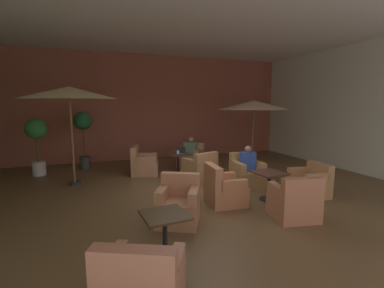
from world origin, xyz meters
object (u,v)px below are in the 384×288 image
at_px(armchair_front_right_east, 310,183).
at_px(open_laptop, 180,152).
at_px(armchair_front_right_south, 247,174).
at_px(patio_umbrella_center_beige, 254,105).
at_px(patron_by_window, 191,147).
at_px(patio_umbrella_tall_red, 69,93).
at_px(iced_drink_cup, 178,152).
at_px(cafe_table_front_right, 269,180).
at_px(armchair_front_left_east, 200,170).
at_px(armchair_front_right_north, 294,202).
at_px(armchair_front_right_west, 224,190).
at_px(potted_tree_left_corner, 36,137).
at_px(armchair_front_left_north, 143,164).
at_px(cafe_table_mid_center, 165,226).
at_px(patron_blue_shirt, 248,160).
at_px(potted_tree_mid_left, 83,129).
at_px(armchair_front_left_south, 191,158).
at_px(cafe_table_front_left, 178,158).
at_px(armchair_mid_center_north, 179,205).

distance_m(armchair_front_right_east, open_laptop, 3.88).
distance_m(armchair_front_right_south, patio_umbrella_center_beige, 3.19).
bearing_deg(patron_by_window, patio_umbrella_tall_red, -165.70).
height_order(armchair_front_right_south, iced_drink_cup, armchair_front_right_south).
relative_size(cafe_table_front_right, patio_umbrella_center_beige, 0.29).
bearing_deg(armchair_front_left_east, iced_drink_cup, 110.21).
distance_m(patron_by_window, iced_drink_cup, 1.07).
xyz_separation_m(armchair_front_right_north, patron_by_window, (-0.35, 4.86, 0.36)).
bearing_deg(open_laptop, armchair_front_right_west, -88.81).
bearing_deg(potted_tree_left_corner, armchair_front_left_north, -18.12).
height_order(cafe_table_front_right, patron_by_window, patron_by_window).
xyz_separation_m(cafe_table_mid_center, patron_blue_shirt, (2.92, 2.57, 0.26)).
height_order(armchair_front_right_west, iced_drink_cup, armchair_front_right_west).
bearing_deg(patio_umbrella_center_beige, cafe_table_front_right, -116.51).
bearing_deg(open_laptop, potted_tree_mid_left, 148.07).
bearing_deg(patio_umbrella_tall_red, armchair_front_right_west, -40.83).
distance_m(armchair_front_left_east, armchair_front_left_south, 1.85).
xyz_separation_m(armchair_front_left_south, armchair_front_right_east, (1.61, -3.92, -0.01)).
distance_m(potted_tree_left_corner, open_laptop, 4.41).
height_order(cafe_table_front_left, potted_tree_left_corner, potted_tree_left_corner).
xyz_separation_m(armchair_front_right_west, potted_tree_left_corner, (-4.26, 4.20, 0.87)).
relative_size(armchair_front_right_west, armchair_mid_center_north, 0.87).
bearing_deg(armchair_front_right_east, potted_tree_mid_left, 136.19).
height_order(armchair_front_left_south, armchair_mid_center_north, armchair_mid_center_north).
distance_m(armchair_mid_center_north, patio_umbrella_center_beige, 5.68).
xyz_separation_m(armchair_front_right_east, patron_by_window, (-1.64, 3.88, 0.39)).
relative_size(patron_blue_shirt, iced_drink_cup, 6.04).
bearing_deg(cafe_table_front_left, potted_tree_mid_left, 147.22).
xyz_separation_m(armchair_front_right_west, open_laptop, (-0.06, 2.94, 0.38)).
bearing_deg(patron_blue_shirt, armchair_mid_center_north, -147.62).
xyz_separation_m(armchair_front_left_east, armchair_front_right_east, (1.99, -2.11, -0.02)).
bearing_deg(iced_drink_cup, open_laptop, 25.58).
xyz_separation_m(armchair_front_left_north, armchair_mid_center_north, (-0.01, -3.75, 0.01)).
distance_m(armchair_front_left_south, armchair_front_right_north, 4.90).
relative_size(armchair_front_right_east, iced_drink_cup, 7.57).
bearing_deg(cafe_table_front_right, cafe_table_front_left, 112.42).
bearing_deg(armchair_front_left_north, cafe_table_front_left, -14.38).
xyz_separation_m(armchair_front_left_east, armchair_mid_center_north, (-1.41, -2.46, 0.01)).
height_order(patio_umbrella_tall_red, potted_tree_mid_left, patio_umbrella_tall_red).
distance_m(armchair_front_left_east, patio_umbrella_center_beige, 3.34).
xyz_separation_m(armchair_front_left_south, armchair_front_right_west, (-0.59, -3.72, 0.01)).
relative_size(patron_by_window, iced_drink_cup, 5.85).
relative_size(cafe_table_front_right, patio_umbrella_tall_red, 0.27).
distance_m(armchair_front_left_east, cafe_table_mid_center, 4.02).
height_order(armchair_front_right_south, patron_blue_shirt, patron_blue_shirt).
distance_m(armchair_front_right_west, armchair_mid_center_north, 1.32).
relative_size(patio_umbrella_center_beige, patron_blue_shirt, 3.72).
relative_size(armchair_front_right_south, armchair_front_right_west, 0.98).
height_order(potted_tree_left_corner, potted_tree_mid_left, potted_tree_mid_left).
height_order(armchair_front_left_south, patron_blue_shirt, patron_blue_shirt).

